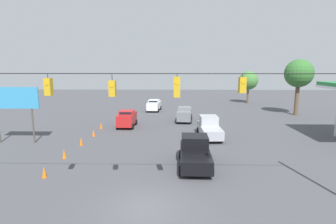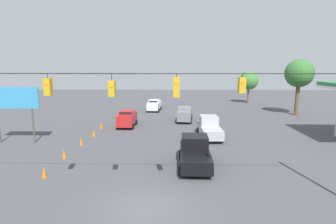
# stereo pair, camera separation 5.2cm
# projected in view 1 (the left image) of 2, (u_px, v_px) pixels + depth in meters

# --- Properties ---
(ground_plane) EXTENTS (140.00, 140.00, 0.00)m
(ground_plane) POSITION_uv_depth(u_px,v_px,m) (145.00, 208.00, 13.40)
(ground_plane) COLOR #47474C
(overhead_signal_span) EXTENTS (22.03, 0.38, 7.66)m
(overhead_signal_span) POSITION_uv_depth(u_px,v_px,m) (145.00, 114.00, 13.16)
(overhead_signal_span) COLOR #939399
(overhead_signal_span) RESTS_ON ground_plane
(pickup_truck_silver_oncoming_far) EXTENTS (2.26, 5.32, 2.12)m
(pickup_truck_silver_oncoming_far) POSITION_uv_depth(u_px,v_px,m) (209.00, 128.00, 26.82)
(pickup_truck_silver_oncoming_far) COLOR #A8AAB2
(pickup_truck_silver_oncoming_far) RESTS_ON ground_plane
(sedan_white_withflow_deep) EXTENTS (2.30, 4.34, 1.83)m
(sedan_white_withflow_deep) POSITION_uv_depth(u_px,v_px,m) (154.00, 105.00, 42.79)
(sedan_white_withflow_deep) COLOR silver
(sedan_white_withflow_deep) RESTS_ON ground_plane
(sedan_grey_oncoming_deep) EXTENTS (2.30, 4.72, 1.89)m
(sedan_grey_oncoming_deep) POSITION_uv_depth(u_px,v_px,m) (185.00, 114.00, 34.71)
(sedan_grey_oncoming_deep) COLOR slate
(sedan_grey_oncoming_deep) RESTS_ON ground_plane
(pickup_truck_black_crossing_near) EXTENTS (2.42, 5.21, 2.12)m
(pickup_truck_black_crossing_near) POSITION_uv_depth(u_px,v_px,m) (195.00, 153.00, 19.05)
(pickup_truck_black_crossing_near) COLOR black
(pickup_truck_black_crossing_near) RESTS_ON ground_plane
(sedan_red_withflow_far) EXTENTS (2.07, 3.90, 1.98)m
(sedan_red_withflow_far) POSITION_uv_depth(u_px,v_px,m) (127.00, 118.00, 31.38)
(sedan_red_withflow_far) COLOR red
(sedan_red_withflow_far) RESTS_ON ground_plane
(traffic_cone_nearest) EXTENTS (0.30, 0.30, 0.74)m
(traffic_cone_nearest) POSITION_uv_depth(u_px,v_px,m) (44.00, 172.00, 17.03)
(traffic_cone_nearest) COLOR orange
(traffic_cone_nearest) RESTS_ON ground_plane
(traffic_cone_second) EXTENTS (0.30, 0.30, 0.74)m
(traffic_cone_second) POSITION_uv_depth(u_px,v_px,m) (64.00, 154.00, 20.59)
(traffic_cone_second) COLOR orange
(traffic_cone_second) RESTS_ON ground_plane
(traffic_cone_third) EXTENTS (0.30, 0.30, 0.74)m
(traffic_cone_third) POSITION_uv_depth(u_px,v_px,m) (81.00, 141.00, 24.06)
(traffic_cone_third) COLOR orange
(traffic_cone_third) RESTS_ON ground_plane
(traffic_cone_fourth) EXTENTS (0.30, 0.30, 0.74)m
(traffic_cone_fourth) POSITION_uv_depth(u_px,v_px,m) (94.00, 133.00, 27.22)
(traffic_cone_fourth) COLOR orange
(traffic_cone_fourth) RESTS_ON ground_plane
(traffic_cone_fifth) EXTENTS (0.30, 0.30, 0.74)m
(traffic_cone_fifth) POSITION_uv_depth(u_px,v_px,m) (101.00, 125.00, 30.62)
(traffic_cone_fifth) COLOR orange
(traffic_cone_fifth) RESTS_ON ground_plane
(roadside_billboard) EXTENTS (4.76, 0.16, 5.30)m
(roadside_billboard) POSITION_uv_depth(u_px,v_px,m) (13.00, 101.00, 24.31)
(roadside_billboard) COLOR #4C473D
(roadside_billboard) RESTS_ON ground_plane
(tree_horizon_left) EXTENTS (4.07, 4.07, 8.24)m
(tree_horizon_left) POSITION_uv_depth(u_px,v_px,m) (299.00, 74.00, 38.14)
(tree_horizon_left) COLOR brown
(tree_horizon_left) RESTS_ON ground_plane
(tree_horizon_right) EXTENTS (3.64, 3.64, 6.32)m
(tree_horizon_right) POSITION_uv_depth(u_px,v_px,m) (248.00, 81.00, 51.12)
(tree_horizon_right) COLOR brown
(tree_horizon_right) RESTS_ON ground_plane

